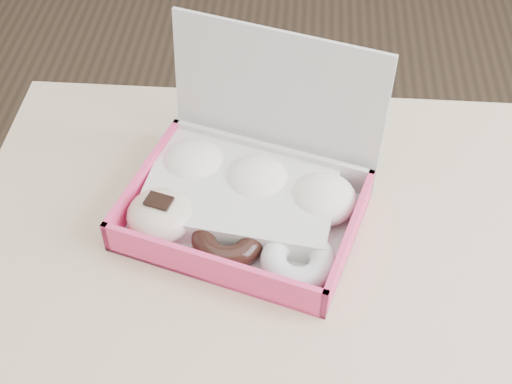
{
  "coord_description": "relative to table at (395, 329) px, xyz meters",
  "views": [
    {
      "loc": [
        -0.15,
        -0.54,
        1.5
      ],
      "look_at": [
        -0.2,
        0.1,
        0.82
      ],
      "focal_mm": 50.0,
      "sensor_mm": 36.0,
      "label": 1
    }
  ],
  "objects": [
    {
      "name": "table",
      "position": [
        0.0,
        0.0,
        0.0
      ],
      "size": [
        1.2,
        0.8,
        0.75
      ],
      "color": "tan",
      "rests_on": "ground"
    },
    {
      "name": "newspapers",
      "position": [
        -0.22,
        0.16,
        0.1
      ],
      "size": [
        0.29,
        0.24,
        0.04
      ],
      "primitive_type": "cube",
      "rotation": [
        0.0,
        0.0,
        -0.14
      ],
      "color": "white",
      "rests_on": "table"
    },
    {
      "name": "donut_box",
      "position": [
        -0.21,
        0.13,
        0.11
      ],
      "size": [
        0.37,
        0.33,
        0.23
      ],
      "rotation": [
        0.0,
        0.0,
        -0.29
      ],
      "color": "silver",
      "rests_on": "table"
    }
  ]
}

